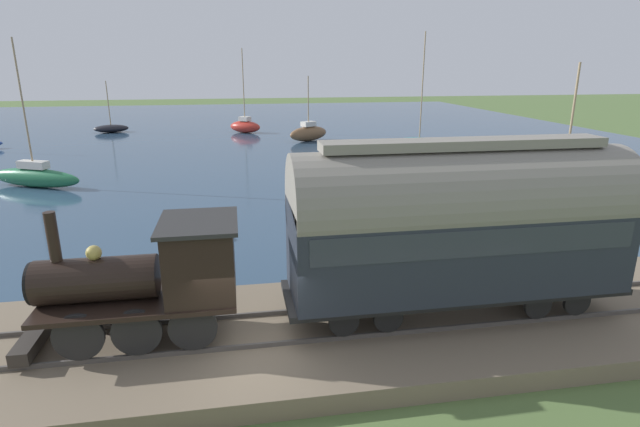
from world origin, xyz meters
name	(u,v)px	position (x,y,z in m)	size (l,w,h in m)	color
ground_plane	(253,369)	(0.00, 0.00, 0.00)	(200.00, 200.00, 0.00)	#516B38
harbor_water	(235,133)	(44.10, 0.00, 0.00)	(80.00, 80.00, 0.01)	#2D4760
rail_embankment	(251,340)	(0.91, 0.00, 0.26)	(5.78, 56.00, 0.63)	#756651
steam_locomotive	(157,273)	(0.91, 2.17, 2.30)	(2.19, 5.19, 3.33)	black
passenger_coach	(458,222)	(0.91, -5.50, 3.19)	(2.58, 9.16, 4.73)	black
sailboat_green	(35,176)	(21.09, 12.07, 0.67)	(3.59, 6.12, 8.56)	#236B42
sailboat_teal	(419,144)	(29.01, -15.12, 0.68)	(2.93, 5.25, 9.59)	#1E707A
sailboat_black	(111,128)	(46.63, 13.22, 0.44)	(2.45, 3.82, 5.40)	black
sailboat_red	(245,126)	(43.88, -1.06, 0.73)	(3.36, 3.89, 8.68)	#B72D23
sailboat_yellow	(559,212)	(8.62, -14.04, 0.75)	(3.58, 4.44, 7.21)	gold
sailboat_brown	(308,133)	(36.82, -6.90, 0.77)	(3.41, 4.44, 6.05)	brown
rowboat_far_out	(362,217)	(11.09, -5.58, 0.24)	(1.74, 2.61, 0.45)	beige
rowboat_near_shore	(197,230)	(10.38, 1.97, 0.26)	(2.51, 2.84, 0.51)	#B7B2A3
rowboat_off_pier	(85,284)	(5.35, 5.20, 0.24)	(2.21, 2.91, 0.47)	#B7B2A3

